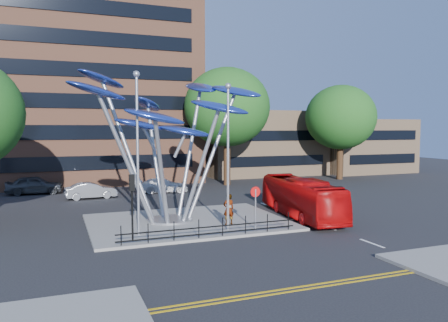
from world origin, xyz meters
name	(u,v)px	position (x,y,z in m)	size (l,w,h in m)	color
ground	(241,246)	(0.00, 0.00, 0.00)	(120.00, 120.00, 0.00)	black
traffic_island	(188,222)	(-1.00, 6.00, 0.07)	(12.00, 9.00, 0.15)	slate
double_yellow_near	(304,286)	(0.00, -6.00, 0.01)	(40.00, 0.12, 0.01)	gold
double_yellow_far	(309,289)	(0.00, -6.30, 0.01)	(40.00, 0.12, 0.01)	gold
brick_tower	(77,46)	(-6.00, 32.00, 15.00)	(25.00, 15.00, 30.00)	brown
low_building_near	(262,143)	(16.00, 30.00, 4.00)	(15.00, 8.00, 8.00)	tan
low_building_far	(362,146)	(30.00, 28.00, 3.50)	(12.00, 8.00, 7.00)	tan
tree_right	(227,107)	(8.00, 22.00, 8.04)	(8.80, 8.80, 12.11)	black
tree_far	(341,117)	(22.00, 22.00, 7.11)	(8.00, 8.00, 10.81)	black
leaf_sculpture	(167,113)	(-2.07, 6.68, 6.87)	(12.72, 9.54, 9.51)	#9EA0A5
street_lamp_left	(137,139)	(-4.50, 3.50, 5.36)	(0.36, 0.36, 8.80)	#9EA0A5
street_lamp_right	(228,143)	(0.50, 3.00, 5.09)	(0.36, 0.36, 8.30)	#9EA0A5
traffic_light_island	(132,193)	(-5.00, 2.50, 2.61)	(0.28, 0.18, 3.42)	black
no_entry_sign_island	(255,200)	(2.00, 2.52, 1.82)	(0.60, 0.10, 2.45)	#9EA0A5
pedestrian_railing_front	(211,230)	(-1.00, 1.70, 0.55)	(10.00, 0.06, 1.00)	black
red_bus	(301,198)	(6.60, 5.12, 1.30)	(2.18, 9.30, 2.59)	#AE0809
pedestrian	(229,209)	(1.00, 4.16, 1.08)	(0.68, 0.45, 1.86)	gray
parked_car_left	(35,185)	(-10.37, 22.45, 0.83)	(1.95, 4.85, 1.65)	#383B3F
parked_car_mid	(91,191)	(-5.87, 18.00, 0.68)	(1.45, 4.15, 1.37)	#9B9CA2
parked_car_right	(163,185)	(0.57, 19.22, 0.66)	(1.84, 4.52, 1.31)	white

